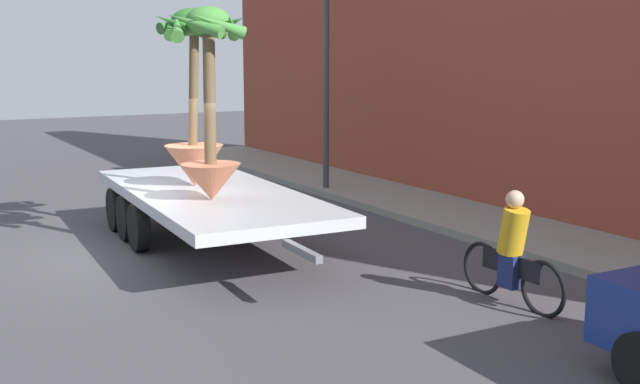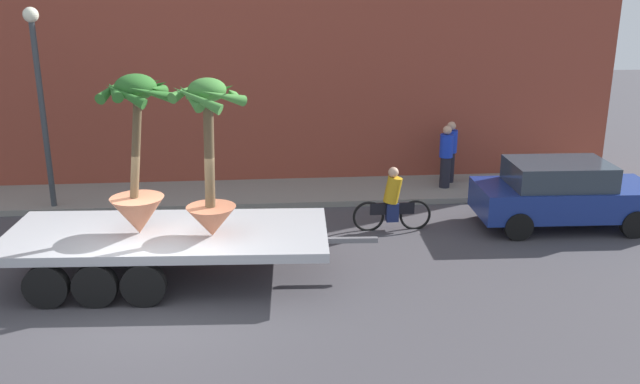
{
  "view_description": "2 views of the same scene",
  "coord_description": "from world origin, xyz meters",
  "px_view_note": "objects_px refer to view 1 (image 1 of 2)",
  "views": [
    {
      "loc": [
        11.99,
        -3.69,
        3.19
      ],
      "look_at": [
        2.43,
        1.86,
        1.22
      ],
      "focal_mm": 42.48,
      "sensor_mm": 36.0,
      "label": 1
    },
    {
      "loc": [
        2.0,
        -11.51,
        5.67
      ],
      "look_at": [
        3.12,
        1.21,
        1.62
      ],
      "focal_mm": 38.48,
      "sensor_mm": 36.0,
      "label": 2
    }
  ],
  "objects_px": {
    "street_lamp": "(326,56)",
    "potted_palm_rear": "(194,108)",
    "potted_palm_middle": "(209,109)",
    "cyclist": "(512,254)",
    "flatbed_trailer": "(206,199)"
  },
  "relations": [
    {
      "from": "street_lamp",
      "to": "potted_palm_rear",
      "type": "bearing_deg",
      "value": -56.06
    },
    {
      "from": "potted_palm_middle",
      "to": "street_lamp",
      "type": "xyz_separation_m",
      "value": [
        -4.27,
        4.61,
        0.82
      ]
    },
    {
      "from": "potted_palm_rear",
      "to": "cyclist",
      "type": "xyz_separation_m",
      "value": [
        5.28,
        2.32,
        -1.66
      ]
    },
    {
      "from": "flatbed_trailer",
      "to": "street_lamp",
      "type": "bearing_deg",
      "value": 126.25
    },
    {
      "from": "potted_palm_middle",
      "to": "potted_palm_rear",
      "type": "bearing_deg",
      "value": 169.03
    },
    {
      "from": "potted_palm_middle",
      "to": "cyclist",
      "type": "xyz_separation_m",
      "value": [
        3.93,
        2.59,
        -1.74
      ]
    },
    {
      "from": "potted_palm_middle",
      "to": "street_lamp",
      "type": "bearing_deg",
      "value": 132.84
    },
    {
      "from": "potted_palm_middle",
      "to": "street_lamp",
      "type": "distance_m",
      "value": 6.34
    },
    {
      "from": "potted_palm_rear",
      "to": "cyclist",
      "type": "relative_size",
      "value": 1.64
    },
    {
      "from": "potted_palm_rear",
      "to": "cyclist",
      "type": "bearing_deg",
      "value": 23.77
    },
    {
      "from": "cyclist",
      "to": "street_lamp",
      "type": "relative_size",
      "value": 0.38
    },
    {
      "from": "potted_palm_rear",
      "to": "street_lamp",
      "type": "xyz_separation_m",
      "value": [
        -2.92,
        4.35,
        0.9
      ]
    },
    {
      "from": "street_lamp",
      "to": "flatbed_trailer",
      "type": "bearing_deg",
      "value": -53.75
    },
    {
      "from": "cyclist",
      "to": "street_lamp",
      "type": "bearing_deg",
      "value": 166.14
    },
    {
      "from": "street_lamp",
      "to": "cyclist",
      "type": "bearing_deg",
      "value": -13.86
    }
  ]
}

